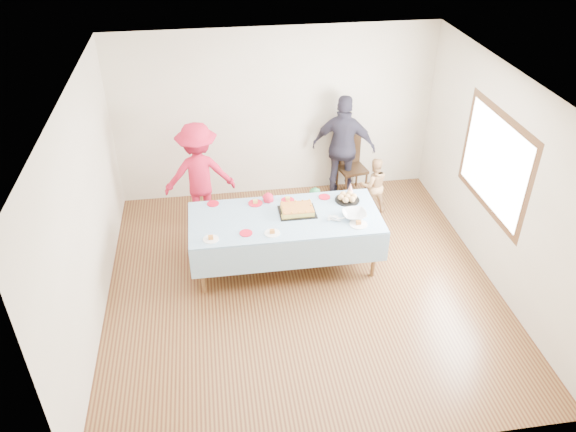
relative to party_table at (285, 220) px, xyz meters
name	(u,v)px	position (x,y,z in m)	size (l,w,h in m)	color
ground	(301,284)	(0.15, -0.46, -0.72)	(5.00, 5.00, 0.00)	#4A2515
room_walls	(308,164)	(0.20, -0.45, 1.05)	(5.04, 5.04, 2.72)	#C1B59E
party_table	(285,220)	(0.00, 0.00, 0.00)	(2.50, 1.10, 0.78)	brown
birthday_cake	(297,210)	(0.17, 0.08, 0.10)	(0.48, 0.37, 0.09)	black
rolls_tray	(347,198)	(0.90, 0.27, 0.10)	(0.34, 0.34, 0.10)	black
punch_bowl	(354,215)	(0.89, -0.15, 0.09)	(0.32, 0.32, 0.08)	silver
party_hat	(350,188)	(0.98, 0.45, 0.14)	(0.10, 0.10, 0.16)	silver
fork_pile	(336,218)	(0.64, -0.18, 0.09)	(0.24, 0.18, 0.07)	white
plate_red_far_a	(213,204)	(-0.92, 0.46, 0.06)	(0.16, 0.16, 0.01)	red
plate_red_far_b	(255,203)	(-0.35, 0.38, 0.06)	(0.20, 0.20, 0.01)	red
plate_red_far_c	(288,200)	(0.09, 0.39, 0.06)	(0.18, 0.18, 0.01)	red
plate_red_far_d	(324,197)	(0.61, 0.40, 0.06)	(0.16, 0.16, 0.01)	red
plate_red_near	(246,233)	(-0.54, -0.31, 0.06)	(0.16, 0.16, 0.01)	red
plate_white_left	(211,239)	(-0.98, -0.37, 0.06)	(0.20, 0.20, 0.01)	white
plate_white_mid	(272,233)	(-0.21, -0.36, 0.06)	(0.20, 0.20, 0.01)	white
plate_white_right	(358,224)	(0.90, -0.32, 0.06)	(0.23, 0.23, 0.01)	white
dining_chair	(351,162)	(1.34, 1.82, -0.19)	(0.48, 0.48, 0.96)	black
toddler_left	(268,220)	(-0.18, 0.44, -0.28)	(0.33, 0.22, 0.90)	red
toddler_mid	(314,211)	(0.53, 0.70, -0.35)	(0.36, 0.24, 0.75)	#267441
toddler_right	(374,185)	(1.56, 1.18, -0.28)	(0.44, 0.34, 0.90)	tan
adult_left	(199,175)	(-1.09, 1.26, 0.08)	(1.04, 0.60, 1.61)	red
adult_right	(344,147)	(1.19, 1.74, 0.13)	(1.00, 0.42, 1.70)	#2E2C3C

